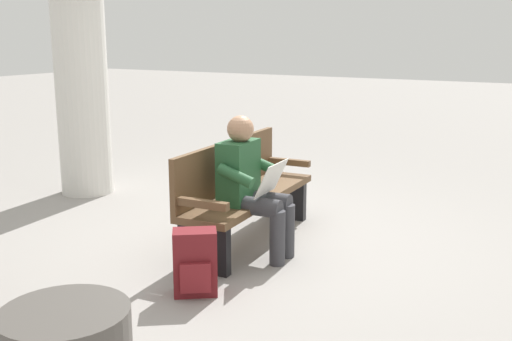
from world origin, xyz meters
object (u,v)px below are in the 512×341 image
object	(u,v)px
backpack	(195,263)
support_pillar	(79,36)
person_seated	(251,183)
bench_near	(242,191)

from	to	relation	value
backpack	support_pillar	distance (m)	3.63
person_seated	bench_near	bearing A→B (deg)	-142.87
backpack	support_pillar	size ratio (longest dim) A/B	0.13
person_seated	backpack	world-z (taller)	person_seated
bench_near	backpack	distance (m)	1.23
bench_near	support_pillar	size ratio (longest dim) A/B	0.51
bench_near	support_pillar	world-z (taller)	support_pillar
person_seated	support_pillar	distance (m)	3.09
person_seated	backpack	bearing A→B (deg)	-0.55
support_pillar	person_seated	bearing A→B (deg)	71.99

